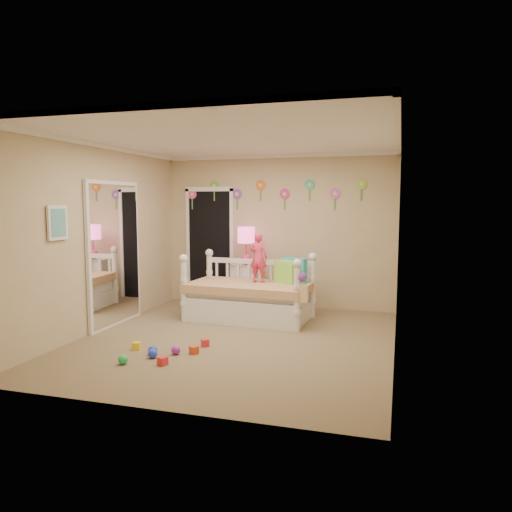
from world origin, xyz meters
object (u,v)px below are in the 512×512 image
(nightstand, at_px, (246,287))
(daybed, at_px, (249,287))
(child, at_px, (258,258))
(table_lamp, at_px, (246,240))

(nightstand, bearing_deg, daybed, -60.13)
(child, bearing_deg, table_lamp, -52.39)
(child, xyz_separation_m, nightstand, (-0.39, 0.61, -0.58))
(daybed, height_order, nightstand, daybed)
(daybed, relative_size, nightstand, 2.49)
(nightstand, distance_m, table_lamp, 0.80)
(daybed, height_order, child, child)
(daybed, xyz_separation_m, child, (0.12, 0.11, 0.44))
(child, distance_m, table_lamp, 0.76)
(daybed, height_order, table_lamp, table_lamp)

